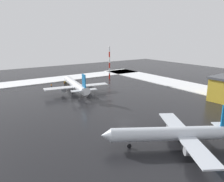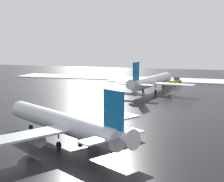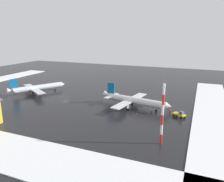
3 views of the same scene
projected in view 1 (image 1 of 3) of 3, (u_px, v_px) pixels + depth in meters
The scene contains 12 objects.
ground_plane at pixel (124, 121), 59.90m from camera, with size 240.00×240.00×0.00m, color black.
snow_bank_far at pixel (223, 94), 87.32m from camera, with size 152.00×16.00×0.30m, color white.
snow_bank_right at pixel (46, 80), 113.37m from camera, with size 14.00×116.00×0.30m, color white.
airplane_parked_portside at pixel (76, 85), 89.64m from camera, with size 31.28×26.12×9.32m.
airplane_distant_tail at pixel (176, 134), 45.29m from camera, with size 23.29×27.20×9.00m.
pushback_tug at pixel (67, 80), 107.84m from camera, with size 5.09×4.13×2.50m.
ground_crew_beside_wing at pixel (76, 85), 98.96m from camera, with size 0.36×0.36×1.71m.
ground_crew_mid_apron at pixel (64, 83), 102.80m from camera, with size 0.36×0.36×1.71m.
ground_crew_near_tug at pixel (51, 85), 98.32m from camera, with size 0.36×0.36×1.71m.
antenna_mast at pixel (109, 63), 116.50m from camera, with size 0.70×0.70×17.43m.
traffic_cone_near_nose at pixel (88, 88), 97.03m from camera, with size 0.36×0.36×0.55m, color orange.
traffic_cone_mid_line at pixel (85, 89), 94.06m from camera, with size 0.36×0.36×0.55m, color orange.
Camera 1 is at (-44.26, 34.52, 22.70)m, focal length 35.00 mm.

